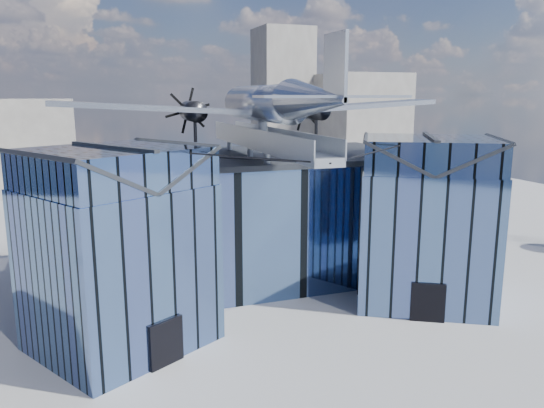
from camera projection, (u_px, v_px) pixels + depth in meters
name	position (u px, v px, depth m)	size (l,w,h in m)	color
ground_plane	(282.00, 313.00, 36.14)	(120.00, 120.00, 0.00)	gray
museum	(255.00, 216.00, 40.39)	(32.88, 24.50, 17.60)	#4A6496
bg_towers	(175.00, 125.00, 81.17)	(77.00, 24.50, 26.00)	gray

